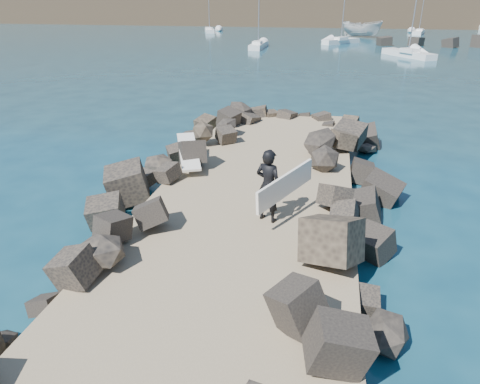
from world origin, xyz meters
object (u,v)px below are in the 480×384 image
at_px(sailboat_b, 341,41).
at_px(surfer_with_board, 271,186).
at_px(surfboard_resting, 189,154).
at_px(boat_imported, 362,29).

bearing_deg(sailboat_b, surfer_with_board, -92.32).
distance_m(surfboard_resting, boat_imported, 65.40).
bearing_deg(boat_imported, surfer_with_board, -160.85).
height_order(surfboard_resting, sailboat_b, sailboat_b).
bearing_deg(sailboat_b, boat_imported, 74.34).
height_order(surfer_with_board, sailboat_b, sailboat_b).
xyz_separation_m(boat_imported, sailboat_b, (-3.37, -12.04, -0.98)).
distance_m(surfboard_resting, surfer_with_board, 4.87).
xyz_separation_m(boat_imported, surfer_with_board, (-5.65, -68.21, 0.28)).
distance_m(surfer_with_board, sailboat_b, 56.23).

